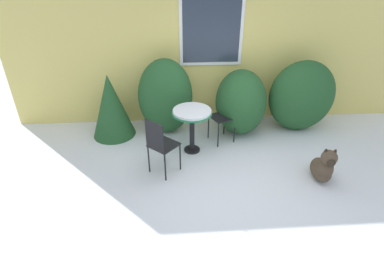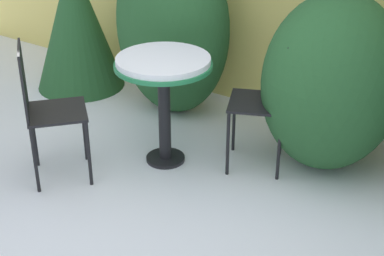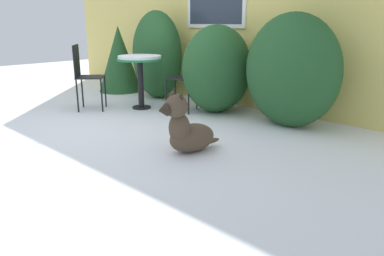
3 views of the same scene
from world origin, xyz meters
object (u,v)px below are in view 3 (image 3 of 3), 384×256
Objects in this scene: patio_table at (140,64)px; patio_chair_near_table at (186,75)px; patio_chair_far_side at (85,74)px; dog at (187,130)px.

patio_chair_near_table is at bearing 28.31° from patio_table.
patio_chair_far_side is 2.53m from dog.
dog is (1.96, -0.97, -0.44)m from patio_table.
patio_table is at bearing 164.20° from dog.
patio_table reaches higher than dog.
patio_chair_far_side is at bearing -177.26° from dog.
patio_chair_far_side is at bearing -73.78° from patio_chair_near_table.
dog is at bearing 21.34° from patio_chair_near_table.
patio_table is 0.83× the size of patio_chair_far_side.
patio_chair_far_side is at bearing -130.14° from patio_table.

